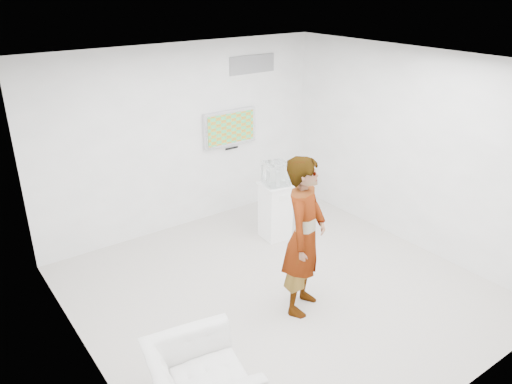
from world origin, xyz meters
TOP-DOWN VIEW (x-y plane):
  - room at (0.00, 0.00)m, footprint 5.01×5.01m
  - tv at (0.85, 2.45)m, footprint 1.00×0.08m
  - logo_decal at (1.35, 2.49)m, footprint 0.90×0.02m
  - person at (0.00, -0.46)m, footprint 0.89×0.80m
  - pedestal at (0.88, 1.22)m, footprint 0.48×0.48m
  - floor_uplight at (1.28, 1.50)m, footprint 0.22×0.22m
  - vitrine at (0.88, 1.22)m, footprint 0.43×0.43m
  - console at (0.88, 1.22)m, footprint 0.12×0.19m
  - wii_remote at (0.14, -0.21)m, footprint 0.11×0.11m

SIDE VIEW (x-z plane):
  - floor_uplight at x=1.28m, z-range 0.00..0.28m
  - pedestal at x=0.88m, z-range 0.00..0.92m
  - person at x=0.00m, z-range 0.00..2.03m
  - console at x=0.88m, z-range 0.92..1.17m
  - vitrine at x=0.88m, z-range 0.92..1.27m
  - room at x=0.00m, z-range 0.00..3.00m
  - tv at x=0.85m, z-range 1.25..1.85m
  - wii_remote at x=0.14m, z-range 1.81..1.84m
  - logo_decal at x=1.35m, z-range 2.40..2.70m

